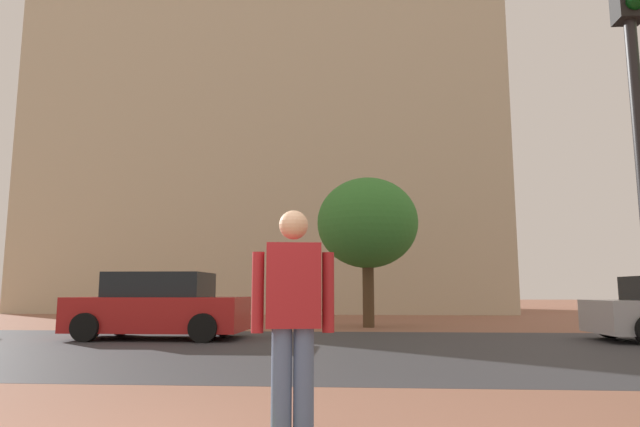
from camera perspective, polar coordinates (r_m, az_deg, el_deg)
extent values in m
plane|color=#93604C|center=(13.14, -0.85, -13.03)|extent=(120.00, 120.00, 0.00)
cube|color=#38383D|center=(11.13, -1.74, -13.91)|extent=(120.00, 8.76, 0.00)
cube|color=beige|center=(33.36, -4.95, 5.41)|extent=(25.19, 11.86, 17.80)
cube|color=#38424C|center=(37.04, -4.75, 20.79)|extent=(23.18, 10.91, 2.40)
cube|color=beige|center=(36.41, -10.16, 16.61)|extent=(4.83, 4.83, 32.54)
cylinder|color=beige|center=(33.48, -25.57, 9.88)|extent=(2.80, 2.80, 22.01)
cylinder|color=beige|center=(29.87, 15.64, 11.04)|extent=(2.80, 2.80, 21.54)
cylinder|color=slate|center=(4.13, -1.73, -17.57)|extent=(0.15, 0.15, 0.82)
cylinder|color=slate|center=(4.12, -4.06, -17.57)|extent=(0.15, 0.15, 0.82)
cube|color=maroon|center=(4.07, -2.82, -7.52)|extent=(0.43, 0.28, 0.62)
cylinder|color=maroon|center=(4.08, 0.86, -8.23)|extent=(0.09, 0.09, 0.59)
cylinder|color=maroon|center=(4.06, -6.53, -8.18)|extent=(0.09, 0.09, 0.59)
cube|color=black|center=(4.17, -2.88, -7.25)|extent=(0.30, 0.18, 0.40)
sphere|color=tan|center=(4.09, -2.78, -1.21)|extent=(0.22, 0.22, 0.22)
cylinder|color=black|center=(15.18, 28.05, -10.22)|extent=(0.64, 0.22, 0.64)
cube|color=red|center=(13.80, -16.46, -10.06)|extent=(4.06, 1.88, 0.81)
cube|color=black|center=(13.78, -16.35, -7.18)|extent=(2.27, 1.66, 0.58)
cylinder|color=black|center=(14.32, -10.04, -11.22)|extent=(0.64, 0.22, 0.64)
cylinder|color=black|center=(12.50, -12.15, -11.63)|extent=(0.64, 0.22, 0.64)
cylinder|color=black|center=(15.18, -20.08, -10.67)|extent=(0.64, 0.22, 0.64)
cylinder|color=black|center=(13.48, -23.37, -10.89)|extent=(0.64, 0.22, 0.64)
sphere|color=#06330C|center=(6.83, 30.09, 18.66)|extent=(0.18, 0.18, 0.18)
cylinder|color=#4C3823|center=(17.35, 5.09, -8.49)|extent=(0.36, 0.36, 2.00)
ellipsoid|color=#387F33|center=(17.48, 4.99, -0.98)|extent=(3.21, 3.21, 2.89)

